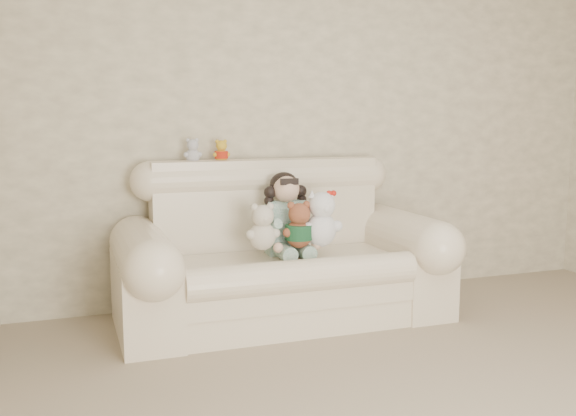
% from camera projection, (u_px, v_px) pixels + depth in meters
% --- Properties ---
extents(wall_back, '(4.50, 0.00, 4.50)m').
position_uv_depth(wall_back, '(327.00, 119.00, 4.65)').
color(wall_back, beige).
rests_on(wall_back, ground).
extents(sofa, '(2.10, 0.95, 1.03)m').
position_uv_depth(sofa, '(283.00, 242.00, 4.12)').
color(sofa, beige).
rests_on(sofa, floor).
extents(seated_child, '(0.34, 0.41, 0.55)m').
position_uv_depth(seated_child, '(286.00, 213.00, 4.18)').
color(seated_child, '#296D54').
rests_on(seated_child, sofa).
extents(brown_teddy, '(0.27, 0.25, 0.34)m').
position_uv_depth(brown_teddy, '(299.00, 220.00, 4.00)').
color(brown_teddy, brown).
rests_on(brown_teddy, sofa).
extents(white_cat, '(0.33, 0.30, 0.43)m').
position_uv_depth(white_cat, '(321.00, 213.00, 4.04)').
color(white_cat, white).
rests_on(white_cat, sofa).
extents(cream_teddy, '(0.23, 0.19, 0.34)m').
position_uv_depth(cream_teddy, '(262.00, 222.00, 3.94)').
color(cream_teddy, beige).
rests_on(cream_teddy, sofa).
extents(yellow_mini_bear, '(0.12, 0.09, 0.18)m').
position_uv_depth(yellow_mini_bear, '(221.00, 149.00, 4.29)').
color(yellow_mini_bear, yellow).
rests_on(yellow_mini_bear, sofa).
extents(grey_mini_plush, '(0.15, 0.14, 0.19)m').
position_uv_depth(grey_mini_plush, '(193.00, 148.00, 4.22)').
color(grey_mini_plush, silver).
rests_on(grey_mini_plush, sofa).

